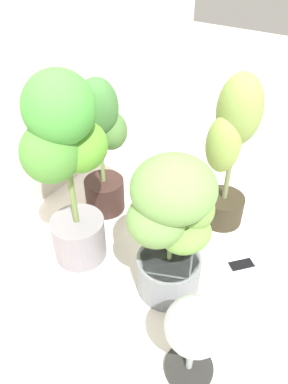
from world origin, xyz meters
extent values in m
plane|color=silver|center=(0.00, 0.00, 0.00)|extent=(8.00, 8.00, 0.00)
cube|color=silver|center=(0.00, 0.86, 1.00)|extent=(3.20, 0.01, 2.00)
cylinder|color=slate|center=(-0.27, -0.07, 0.09)|extent=(0.27, 0.27, 0.19)
cylinder|color=#3F3423|center=(-0.27, -0.07, 0.18)|extent=(0.25, 0.25, 0.02)
cylinder|color=olive|center=(-0.27, -0.07, 0.40)|extent=(0.02, 0.02, 0.42)
ellipsoid|color=#659448|center=(-0.27, -0.07, 0.55)|extent=(0.39, 0.39, 0.24)
ellipsoid|color=#669049|center=(-0.35, -0.04, 0.45)|extent=(0.22, 0.23, 0.20)
ellipsoid|color=olive|center=(-0.20, -0.09, 0.43)|extent=(0.29, 0.31, 0.18)
ellipsoid|color=#6A9A42|center=(-0.26, -0.12, 0.35)|extent=(0.26, 0.24, 0.14)
cylinder|color=slate|center=(-0.34, 0.39, 0.11)|extent=(0.25, 0.25, 0.22)
cylinder|color=#482918|center=(-0.34, 0.39, 0.21)|extent=(0.23, 0.23, 0.02)
cylinder|color=olive|center=(-0.34, 0.39, 0.53)|extent=(0.03, 0.03, 0.63)
ellipsoid|color=#429337|center=(-0.34, 0.39, 0.77)|extent=(0.38, 0.38, 0.28)
ellipsoid|color=#4A8934|center=(-0.39, 0.40, 0.61)|extent=(0.29, 0.27, 0.26)
ellipsoid|color=#54952C|center=(-0.27, 0.37, 0.58)|extent=(0.28, 0.26, 0.21)
cylinder|color=#321E1B|center=(0.00, 0.50, 0.09)|extent=(0.21, 0.21, 0.19)
cylinder|color=#3D361D|center=(0.00, 0.50, 0.18)|extent=(0.20, 0.20, 0.02)
cylinder|color=olive|center=(0.00, 0.50, 0.43)|extent=(0.02, 0.02, 0.48)
ellipsoid|color=#3A6C34|center=(0.00, 0.50, 0.61)|extent=(0.27, 0.27, 0.28)
ellipsoid|color=#497C3B|center=(-0.09, 0.52, 0.49)|extent=(0.18, 0.16, 0.25)
ellipsoid|color=#467035|center=(0.06, 0.48, 0.47)|extent=(0.24, 0.24, 0.20)
cylinder|color=#2D271A|center=(0.27, -0.08, 0.08)|extent=(0.22, 0.22, 0.15)
cylinder|color=#432D17|center=(0.27, -0.08, 0.15)|extent=(0.20, 0.20, 0.02)
cylinder|color=#697448|center=(0.27, -0.08, 0.43)|extent=(0.03, 0.03, 0.56)
ellipsoid|color=olive|center=(0.27, -0.08, 0.64)|extent=(0.29, 0.29, 0.34)
ellipsoid|color=olive|center=(0.20, -0.05, 0.50)|extent=(0.18, 0.18, 0.29)
cube|color=white|center=(0.02, -0.29, 0.00)|extent=(0.15, 0.15, 0.01)
cube|color=black|center=(0.02, -0.29, 0.01)|extent=(0.12, 0.12, 0.00)
cylinder|color=#242423|center=(-0.55, -0.32, 0.01)|extent=(0.18, 0.18, 0.03)
cylinder|color=#9BA4A7|center=(-0.55, -0.32, 0.11)|extent=(0.02, 0.02, 0.16)
sphere|color=#9BA4A7|center=(-0.55, -0.32, 0.29)|extent=(0.21, 0.21, 0.20)
camera|label=1|loc=(-1.18, -0.55, 1.35)|focal=34.28mm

